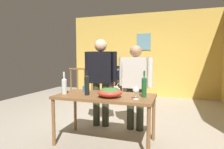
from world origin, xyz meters
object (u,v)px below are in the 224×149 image
(wine_bottle_clear, at_px, (64,85))
(stair_railing, at_px, (108,81))
(framed_picture, at_px, (144,42))
(tv_console, at_px, (122,88))
(salad_bowl, at_px, (110,92))
(person_standing_right, at_px, (135,80))
(serving_table, at_px, (105,100))
(person_standing_left, at_px, (101,75))
(flat_screen_tv, at_px, (122,72))
(wine_bottle_green, at_px, (144,86))
(mug_blue, at_px, (85,89))
(wine_bottle_dark, at_px, (87,85))
(wine_glass, at_px, (136,91))
(mug_white, at_px, (116,90))

(wine_bottle_clear, bearing_deg, stair_railing, 96.34)
(framed_picture, xyz_separation_m, stair_railing, (-0.98, -0.87, -1.28))
(tv_console, relative_size, wine_bottle_clear, 2.61)
(salad_bowl, xyz_separation_m, person_standing_right, (0.22, 0.79, 0.09))
(tv_console, relative_size, serving_table, 0.61)
(framed_picture, bearing_deg, serving_table, -90.01)
(stair_railing, height_order, serving_table, stair_railing)
(tv_console, height_order, person_standing_left, person_standing_left)
(flat_screen_tv, bearing_deg, person_standing_right, -70.25)
(tv_console, xyz_separation_m, wine_bottle_green, (1.27, -3.54, 0.63))
(mug_blue, bearing_deg, stair_railing, 101.65)
(serving_table, relative_size, wine_bottle_dark, 3.98)
(serving_table, relative_size, person_standing_left, 0.89)
(flat_screen_tv, distance_m, wine_bottle_green, 3.73)
(framed_picture, xyz_separation_m, wine_bottle_dark, (-0.26, -3.94, -0.96))
(flat_screen_tv, xyz_separation_m, wine_bottle_clear, (0.05, -3.63, 0.04))
(wine_bottle_green, bearing_deg, wine_bottle_clear, -174.13)
(stair_railing, xyz_separation_m, salad_bowl, (1.10, -3.11, 0.23))
(serving_table, bearing_deg, wine_glass, -17.48)
(serving_table, height_order, wine_bottle_dark, wine_bottle_dark)
(mug_blue, height_order, person_standing_left, person_standing_left)
(framed_picture, distance_m, serving_table, 4.03)
(person_standing_right, bearing_deg, serving_table, 69.72)
(framed_picture, height_order, stair_railing, framed_picture)
(stair_railing, relative_size, serving_table, 1.47)
(stair_railing, bearing_deg, person_standing_right, -60.40)
(serving_table, distance_m, salad_bowl, 0.22)
(wine_bottle_green, xyz_separation_m, person_standing_left, (-0.91, 0.65, 0.09))
(wine_bottle_dark, relative_size, wine_bottle_green, 0.98)
(person_standing_left, relative_size, person_standing_right, 1.08)
(serving_table, distance_m, person_standing_left, 0.81)
(tv_console, height_order, wine_bottle_green, wine_bottle_green)
(stair_railing, height_order, wine_bottle_dark, wine_bottle_dark)
(flat_screen_tv, distance_m, person_standing_right, 3.04)
(serving_table, bearing_deg, mug_white, 67.46)
(framed_picture, relative_size, wine_bottle_green, 1.47)
(wine_glass, bearing_deg, stair_railing, 115.22)
(salad_bowl, bearing_deg, flat_screen_tv, 102.52)
(serving_table, height_order, wine_bottle_green, wine_bottle_green)
(stair_railing, relative_size, wine_bottle_green, 5.74)
(person_standing_left, bearing_deg, salad_bowl, 113.44)
(framed_picture, relative_size, wine_bottle_clear, 1.61)
(serving_table, height_order, person_standing_right, person_standing_right)
(flat_screen_tv, height_order, wine_bottle_green, wine_bottle_green)
(stair_railing, height_order, mug_blue, stair_railing)
(wine_bottle_green, bearing_deg, wine_glass, -114.63)
(framed_picture, height_order, mug_blue, framed_picture)
(framed_picture, height_order, person_standing_left, framed_picture)
(serving_table, height_order, salad_bowl, salad_bowl)
(framed_picture, bearing_deg, salad_bowl, -88.32)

